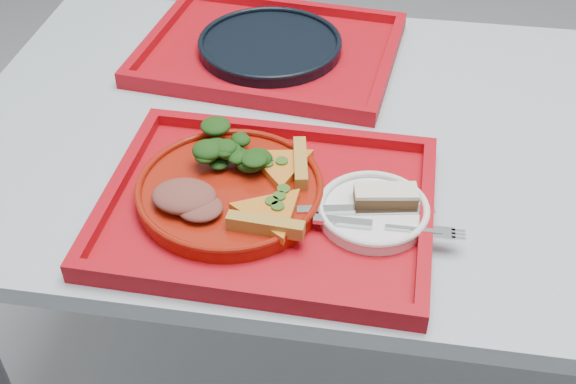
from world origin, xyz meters
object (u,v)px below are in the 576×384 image
object	(u,v)px
navy_plate	(270,46)
dessert_bar	(386,196)
tray_main	(268,209)
dinner_plate	(230,192)
tray_far	(270,53)

from	to	relation	value
navy_plate	dessert_bar	distance (m)	0.47
tray_main	dinner_plate	world-z (taller)	dinner_plate
tray_main	navy_plate	size ratio (longest dim) A/B	1.73
tray_main	tray_far	world-z (taller)	same
tray_far	navy_plate	world-z (taller)	navy_plate
tray_main	tray_far	size ratio (longest dim) A/B	1.00
tray_main	dinner_plate	xyz separation A→B (m)	(-0.05, 0.01, 0.02)
dinner_plate	tray_main	bearing A→B (deg)	-10.30
dinner_plate	navy_plate	xyz separation A→B (m)	(-0.02, 0.41, -0.00)
navy_plate	dessert_bar	bearing A→B (deg)	-60.32
tray_far	navy_plate	distance (m)	0.01
tray_far	dinner_plate	bearing A→B (deg)	-81.73
dessert_bar	tray_far	bearing A→B (deg)	110.60
navy_plate	dessert_bar	size ratio (longest dim) A/B	2.93
tray_far	navy_plate	xyz separation A→B (m)	(-0.00, 0.00, 0.01)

